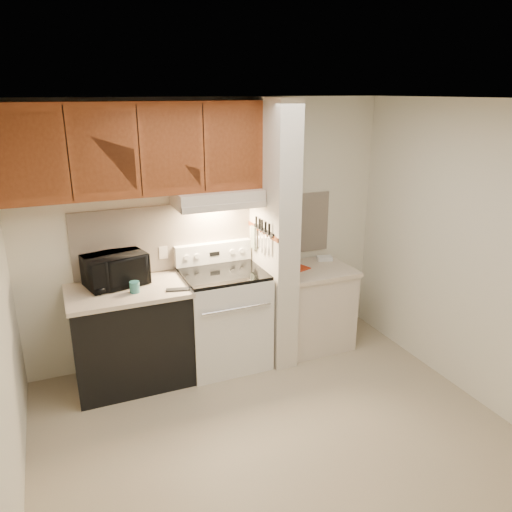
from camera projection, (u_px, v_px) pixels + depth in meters
floor at (274, 431)px, 3.93m from camera, size 3.60×3.60×0.00m
ceiling at (278, 99)px, 3.14m from camera, size 3.60×3.60×0.00m
wall_back at (211, 231)px, 4.85m from camera, size 3.60×2.50×0.02m
wall_right at (470, 253)px, 4.19m from camera, size 0.02×3.00×2.50m
backsplash at (211, 233)px, 4.84m from camera, size 2.60×0.02×0.63m
range_body at (224, 319)px, 4.79m from camera, size 0.76×0.65×0.92m
oven_window at (236, 329)px, 4.50m from camera, size 0.50×0.01×0.30m
oven_handle at (237, 309)px, 4.40m from camera, size 0.65×0.02×0.02m
cooktop at (223, 273)px, 4.64m from camera, size 0.74×0.64×0.03m
range_backguard at (213, 253)px, 4.86m from camera, size 0.76×0.08×0.20m
range_display at (215, 254)px, 4.82m from camera, size 0.10×0.01×0.04m
range_knob_left_outer at (187, 258)px, 4.71m from camera, size 0.05×0.02×0.05m
range_knob_left_inner at (197, 256)px, 4.75m from camera, size 0.05×0.02×0.05m
range_knob_right_inner at (232, 252)px, 4.88m from camera, size 0.05×0.02×0.05m
range_knob_right_outer at (242, 251)px, 4.92m from camera, size 0.05×0.02×0.05m
dishwasher_front at (132, 338)px, 4.49m from camera, size 1.00×0.63×0.87m
left_countertop at (127, 291)px, 4.34m from camera, size 1.04×0.67×0.04m
spoon_rest at (178, 290)px, 4.31m from camera, size 0.21×0.11×0.01m
teal_jar at (135, 287)px, 4.25m from camera, size 0.09×0.09×0.10m
outlet at (163, 253)px, 4.69m from camera, size 0.08×0.01×0.12m
microwave at (115, 270)px, 4.39m from camera, size 0.58×0.46×0.28m
partition_pillar at (273, 235)px, 4.73m from camera, size 0.22×0.70×2.50m
pillar_trim at (262, 231)px, 4.67m from camera, size 0.01×0.70×0.04m
knife_strip at (264, 230)px, 4.62m from camera, size 0.02×0.42×0.04m
knife_blade_a at (269, 245)px, 4.51m from camera, size 0.01×0.03×0.16m
knife_handle_a at (269, 229)px, 4.47m from camera, size 0.02×0.02×0.10m
knife_blade_b at (266, 244)px, 4.58m from camera, size 0.01×0.04×0.18m
knife_handle_b at (266, 227)px, 4.54m from camera, size 0.02×0.02×0.10m
knife_blade_c at (262, 243)px, 4.66m from camera, size 0.01×0.04×0.20m
knife_handle_c at (262, 225)px, 4.61m from camera, size 0.02×0.02×0.10m
knife_blade_d at (259, 239)px, 4.71m from camera, size 0.01×0.04×0.16m
knife_handle_d at (260, 224)px, 4.66m from camera, size 0.02×0.02×0.10m
knife_blade_e at (256, 238)px, 4.78m from camera, size 0.01×0.04×0.18m
knife_handle_e at (256, 222)px, 4.73m from camera, size 0.02×0.02×0.10m
oven_mitt at (254, 238)px, 4.84m from camera, size 0.03×0.09×0.22m
right_cab_base at (313, 309)px, 5.16m from camera, size 0.70×0.60×0.81m
right_countertop at (314, 270)px, 5.03m from camera, size 0.74×0.64×0.04m
red_folder at (294, 267)px, 5.04m from camera, size 0.29×0.33×0.01m
white_box at (324, 258)px, 5.25m from camera, size 0.18×0.14×0.04m
range_hood at (217, 198)px, 4.53m from camera, size 0.78×0.44×0.15m
hood_lip at (225, 207)px, 4.36m from camera, size 0.78×0.04×0.06m
upper_cabinets at (136, 149)px, 4.17m from camera, size 2.18×0.33×0.77m
cab_door_a at (29, 156)px, 3.73m from camera, size 0.46×0.01×0.63m
cab_gap_a at (68, 154)px, 3.83m from camera, size 0.01×0.01×0.73m
cab_door_b at (104, 153)px, 3.93m from camera, size 0.46×0.01×0.63m
cab_gap_b at (139, 151)px, 4.03m from camera, size 0.01×0.01×0.73m
cab_door_c at (172, 150)px, 4.13m from camera, size 0.46×0.01×0.63m
cab_gap_c at (204, 148)px, 4.23m from camera, size 0.01×0.01×0.73m
cab_door_d at (234, 147)px, 4.34m from camera, size 0.46×0.01×0.63m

